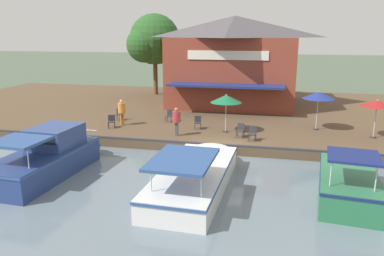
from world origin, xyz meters
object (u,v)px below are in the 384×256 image
motorboat_fourth_along (347,180)px  cafe_chair_mid_patio (241,130)px  cafe_chair_back_row_seat (252,133)px  person_at_quay_edge (122,109)px  patio_umbrella_near_quay_edge (377,104)px  cafe_chair_under_first_umbrella (119,114)px  cafe_chair_beside_entrance (198,122)px  motorboat_nearest_quay (198,172)px  waterfront_restaurant (234,60)px  cafe_chair_far_corner_seat (111,121)px  person_mid_patio (176,118)px  cafe_chair_facing_river (170,115)px  motorboat_second_along (53,155)px  patio_umbrella_mid_patio_right (319,95)px  tree_upstream_bank (152,41)px  patio_umbrella_far_corner (226,99)px

motorboat_fourth_along → cafe_chair_mid_patio: bearing=-140.1°
cafe_chair_back_row_seat → person_at_quay_edge: size_ratio=0.47×
cafe_chair_mid_patio → cafe_chair_back_row_seat: bearing=51.8°
patio_umbrella_near_quay_edge → cafe_chair_under_first_umbrella: patio_umbrella_near_quay_edge is taller
cafe_chair_beside_entrance → motorboat_nearest_quay: motorboat_nearest_quay is taller
cafe_chair_under_first_umbrella → cafe_chair_mid_patio: bearing=73.6°
waterfront_restaurant → cafe_chair_far_corner_seat: (11.03, -6.91, -3.43)m
cafe_chair_under_first_umbrella → person_mid_patio: size_ratio=0.48×
cafe_chair_mid_patio → motorboat_nearest_quay: size_ratio=0.10×
patio_umbrella_near_quay_edge → cafe_chair_facing_river: (-1.35, -13.29, -1.64)m
motorboat_second_along → cafe_chair_facing_river: bearing=160.8°
waterfront_restaurant → patio_umbrella_mid_patio_right: bearing=37.3°
patio_umbrella_near_quay_edge → cafe_chair_mid_patio: patio_umbrella_near_quay_edge is taller
cafe_chair_mid_patio → motorboat_second_along: 10.83m
patio_umbrella_near_quay_edge → cafe_chair_far_corner_seat: bearing=-86.0°
waterfront_restaurant → cafe_chair_mid_patio: waterfront_restaurant is taller
patio_umbrella_mid_patio_right → person_at_quay_edge: patio_umbrella_mid_patio_right is taller
cafe_chair_beside_entrance → motorboat_nearest_quay: bearing=11.9°
cafe_chair_beside_entrance → cafe_chair_far_corner_seat: same height
cafe_chair_far_corner_seat → motorboat_nearest_quay: bearing=46.9°
cafe_chair_mid_patio → patio_umbrella_mid_patio_right: bearing=122.6°
motorboat_nearest_quay → person_at_quay_edge: bearing=-138.0°
cafe_chair_back_row_seat → person_at_quay_edge: bearing=-102.0°
cafe_chair_beside_entrance → cafe_chair_facing_river: 2.85m
person_mid_patio → cafe_chair_mid_patio: bearing=97.2°
cafe_chair_facing_river → motorboat_second_along: motorboat_second_along is taller
cafe_chair_under_first_umbrella → motorboat_nearest_quay: motorboat_nearest_quay is taller
cafe_chair_facing_river → cafe_chair_beside_entrance: bearing=57.1°
cafe_chair_back_row_seat → motorboat_fourth_along: bearing=38.3°
waterfront_restaurant → tree_upstream_bank: size_ratio=1.36×
person_mid_patio → motorboat_nearest_quay: size_ratio=0.20×
cafe_chair_mid_patio → motorboat_nearest_quay: 6.54m
cafe_chair_far_corner_seat → person_at_quay_edge: size_ratio=0.47×
cafe_chair_far_corner_seat → motorboat_fourth_along: bearing=64.3°
motorboat_nearest_quay → cafe_chair_far_corner_seat: bearing=-133.1°
motorboat_fourth_along → person_mid_patio: bearing=-122.0°
cafe_chair_back_row_seat → cafe_chair_mid_patio: bearing=-128.2°
patio_umbrella_near_quay_edge → motorboat_nearest_quay: size_ratio=0.27×
patio_umbrella_far_corner → person_mid_patio: 3.40m
cafe_chair_facing_river → cafe_chair_under_first_umbrella: size_ratio=1.00×
motorboat_nearest_quay → motorboat_second_along: bearing=-89.4°
cafe_chair_mid_patio → patio_umbrella_far_corner: bearing=-134.7°
patio_umbrella_near_quay_edge → patio_umbrella_far_corner: patio_umbrella_far_corner is taller
cafe_chair_mid_patio → tree_upstream_bank: tree_upstream_bank is taller
cafe_chair_facing_river → person_at_quay_edge: 3.44m
cafe_chair_back_row_seat → motorboat_nearest_quay: size_ratio=0.10×
cafe_chair_mid_patio → tree_upstream_bank: 18.54m
waterfront_restaurant → cafe_chair_under_first_umbrella: size_ratio=13.02×
patio_umbrella_mid_patio_right → cafe_chair_back_row_seat: patio_umbrella_mid_patio_right is taller
cafe_chair_far_corner_seat → motorboat_nearest_quay: (6.91, 7.40, -0.45)m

